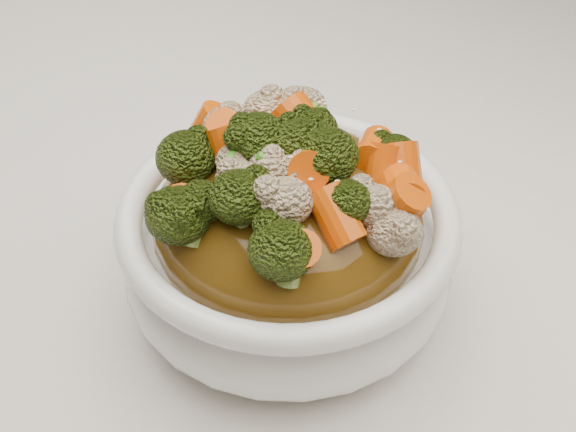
{
  "coord_description": "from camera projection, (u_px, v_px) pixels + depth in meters",
  "views": [
    {
      "loc": [
        -0.05,
        -0.38,
        1.13
      ],
      "look_at": [
        -0.02,
        -0.05,
        0.82
      ],
      "focal_mm": 50.0,
      "sensor_mm": 36.0,
      "label": 1
    }
  ],
  "objects": [
    {
      "name": "sauce_base",
      "position": [
        288.0,
        219.0,
        0.46
      ],
      "size": [
        0.2,
        0.2,
        0.09
      ],
      "primitive_type": "ellipsoid",
      "rotation": [
        0.0,
        0.0,
        -0.33
      ],
      "color": "#57390E",
      "rests_on": "bowl"
    },
    {
      "name": "tablecloth",
      "position": [
        307.0,
        264.0,
        0.55
      ],
      "size": [
        1.2,
        0.8,
        0.04
      ],
      "primitive_type": "cube",
      "color": "silver",
      "rests_on": "dining_table"
    },
    {
      "name": "sesame_seeds",
      "position": [
        288.0,
        139.0,
        0.42
      ],
      "size": [
        0.18,
        0.18,
        0.01
      ],
      "primitive_type": null,
      "rotation": [
        0.0,
        0.0,
        -0.33
      ],
      "color": "beige",
      "rests_on": "sauce_base"
    },
    {
      "name": "broccoli",
      "position": [
        288.0,
        142.0,
        0.42
      ],
      "size": [
        0.2,
        0.2,
        0.04
      ],
      "primitive_type": null,
      "rotation": [
        0.0,
        0.0,
        -0.33
      ],
      "color": "black",
      "rests_on": "sauce_base"
    },
    {
      "name": "bowl",
      "position": [
        288.0,
        252.0,
        0.48
      ],
      "size": [
        0.25,
        0.25,
        0.08
      ],
      "primitive_type": null,
      "rotation": [
        0.0,
        0.0,
        -0.33
      ],
      "color": "white",
      "rests_on": "tablecloth"
    },
    {
      "name": "cauliflower",
      "position": [
        288.0,
        145.0,
        0.42
      ],
      "size": [
        0.2,
        0.2,
        0.03
      ],
      "primitive_type": null,
      "rotation": [
        0.0,
        0.0,
        -0.33
      ],
      "color": "tan",
      "rests_on": "sauce_base"
    },
    {
      "name": "carrots",
      "position": [
        288.0,
        141.0,
        0.42
      ],
      "size": [
        0.2,
        0.2,
        0.05
      ],
      "primitive_type": null,
      "rotation": [
        0.0,
        0.0,
        -0.33
      ],
      "color": "#D34E06",
      "rests_on": "sauce_base"
    },
    {
      "name": "scallions",
      "position": [
        288.0,
        139.0,
        0.42
      ],
      "size": [
        0.15,
        0.15,
        0.02
      ],
      "primitive_type": null,
      "rotation": [
        0.0,
        0.0,
        -0.33
      ],
      "color": "#3F881F",
      "rests_on": "sauce_base"
    }
  ]
}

